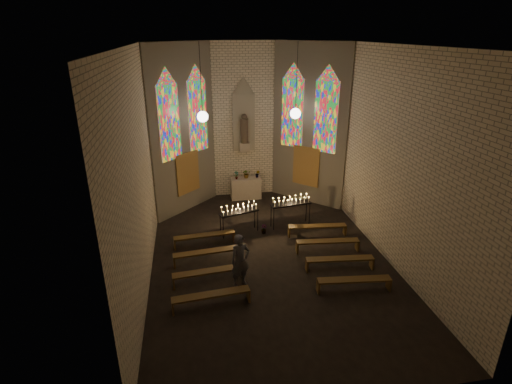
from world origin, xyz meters
TOP-DOWN VIEW (x-y plane):
  - floor at (0.00, 0.00)m, footprint 12.00×12.00m
  - room at (-0.00, 3.37)m, footprint 8.22×12.43m
  - altar at (0.00, 5.45)m, footprint 1.40×0.60m
  - flower_vase_left at (-0.45, 5.35)m, footprint 0.25×0.21m
  - flower_vase_center at (0.04, 5.49)m, footprint 0.43×0.38m
  - flower_vase_right at (0.55, 5.43)m, footprint 0.25×0.22m
  - aisle_flower_pot at (0.16, 1.80)m, footprint 0.24×0.24m
  - votive_stand_left at (-0.77, 2.00)m, footprint 1.60×0.80m
  - votive_stand_right at (1.35, 2.29)m, footprint 1.69×0.64m
  - pew_left_0 at (-2.16, 1.28)m, footprint 2.26×0.53m
  - pew_right_0 at (2.16, 1.28)m, footprint 2.26×0.53m
  - pew_left_1 at (-2.16, 0.08)m, footprint 2.26×0.53m
  - pew_right_1 at (2.16, 0.08)m, footprint 2.26×0.53m
  - pew_left_2 at (-2.16, -1.12)m, footprint 2.26×0.53m
  - pew_right_2 at (2.16, -1.12)m, footprint 2.26×0.53m
  - pew_left_3 at (-2.16, -2.32)m, footprint 2.26×0.53m
  - pew_right_3 at (2.16, -2.32)m, footprint 2.26×0.53m
  - visitor at (-1.19, -1.41)m, footprint 0.73×0.60m

SIDE VIEW (x-z plane):
  - floor at x=0.00m, z-range 0.00..0.00m
  - aisle_flower_pot at x=0.16m, z-range 0.00..0.36m
  - pew_left_0 at x=-2.16m, z-range 0.13..0.57m
  - pew_right_0 at x=2.16m, z-range 0.13..0.57m
  - pew_left_1 at x=-2.16m, z-range 0.13..0.57m
  - pew_right_1 at x=2.16m, z-range 0.13..0.57m
  - pew_left_2 at x=-2.16m, z-range 0.13..0.57m
  - pew_right_2 at x=2.16m, z-range 0.13..0.57m
  - pew_left_3 at x=-2.16m, z-range 0.13..0.57m
  - pew_right_3 at x=2.16m, z-range 0.13..0.57m
  - altar at x=0.00m, z-range 0.00..1.00m
  - visitor at x=-1.19m, z-range 0.00..1.73m
  - votive_stand_left at x=-0.77m, z-range 0.41..1.55m
  - votive_stand_right at x=1.35m, z-range 0.44..1.65m
  - flower_vase_right at x=0.55m, z-range 1.00..1.36m
  - flower_vase_left at x=-0.45m, z-range 1.00..1.40m
  - flower_vase_center at x=0.04m, z-range 1.00..1.42m
  - room at x=0.00m, z-range 0.21..7.22m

